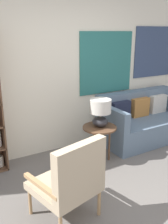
{
  "coord_description": "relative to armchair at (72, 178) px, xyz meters",
  "views": [
    {
      "loc": [
        -1.52,
        -1.57,
        1.9
      ],
      "look_at": [
        0.04,
        1.11,
        0.9
      ],
      "focal_mm": 40.0,
      "sensor_mm": 36.0,
      "label": 1
    }
  ],
  "objects": [
    {
      "name": "ground_plane",
      "position": [
        0.54,
        -0.37,
        -0.5
      ],
      "size": [
        14.0,
        14.0,
        0.0
      ],
      "primitive_type": "plane",
      "color": "#66605B"
    },
    {
      "name": "couch",
      "position": [
        2.11,
        1.24,
        -0.17
      ],
      "size": [
        1.65,
        0.82,
        0.86
      ],
      "color": "slate",
      "rests_on": "ground_plane"
    },
    {
      "name": "side_table",
      "position": [
        0.96,
        0.95,
        -0.01
      ],
      "size": [
        0.51,
        0.51,
        0.55
      ],
      "color": "brown",
      "rests_on": "ground_plane"
    },
    {
      "name": "table_lamp",
      "position": [
        0.98,
        0.96,
        0.29
      ],
      "size": [
        0.32,
        0.32,
        0.42
      ],
      "color": "#2D2D33",
      "rests_on": "side_table"
    },
    {
      "name": "armchair",
      "position": [
        0.0,
        0.0,
        0.0
      ],
      "size": [
        0.73,
        0.73,
        0.92
      ],
      "color": "tan",
      "rests_on": "ground_plane"
    },
    {
      "name": "wall_back",
      "position": [
        0.6,
        1.66,
        0.85
      ],
      "size": [
        6.4,
        0.08,
        2.7
      ],
      "color": "silver",
      "rests_on": "ground_plane"
    }
  ]
}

